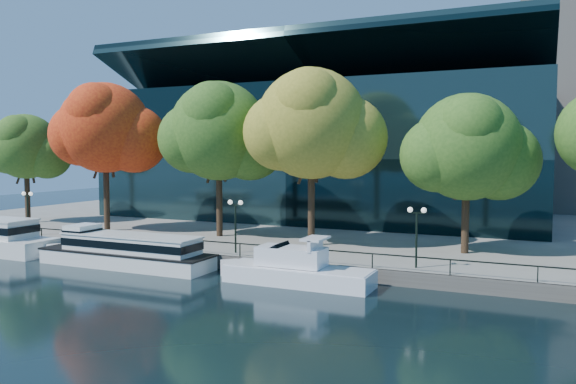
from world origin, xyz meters
The scene contains 14 objects.
ground centered at (0.00, 0.00, 0.00)m, with size 160.00×160.00×0.00m, color black.
promenade centered at (0.00, 36.38, 0.50)m, with size 90.00×67.08×1.00m.
railing centered at (0.00, 3.25, 1.94)m, with size 88.20×0.08×0.99m.
convention_building centered at (-4.00, 31.79, 8.51)m, with size 50.00×24.57×21.43m.
tour_boat centered at (-8.87, 0.75, 1.26)m, with size 15.66×3.49×2.97m.
cruiser_near centered at (5.29, 0.78, 0.99)m, with size 10.98×2.83×3.18m.
tree_0 centered at (-30.99, 11.37, 9.13)m, with size 8.80×7.21×11.81m.
tree_1 centered at (-18.44, 9.87, 10.83)m, with size 10.91×8.94×14.38m.
tree_2 centered at (-6.53, 11.35, 10.38)m, with size 11.21×9.19×14.05m.
tree_3 centered at (3.09, 9.96, 10.77)m, with size 11.28×9.25×14.47m.
tree_4 centered at (15.03, 11.50, 8.86)m, with size 10.06×8.25×12.07m.
lamp_0 centered at (-23.06, 4.50, 3.98)m, with size 1.26×0.36×4.03m.
lamp_1 centered at (-1.08, 4.50, 3.98)m, with size 1.26×0.36×4.03m.
lamp_2 centered at (12.63, 4.50, 3.98)m, with size 1.26×0.36×4.03m.
Camera 1 is at (20.06, -32.42, 8.60)m, focal length 35.00 mm.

